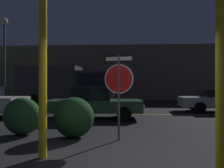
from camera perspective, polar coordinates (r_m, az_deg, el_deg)
name	(u,v)px	position (r m, az deg, el deg)	size (l,w,h in m)	color
ground_plane	(122,163)	(5.06, 2.29, -17.54)	(260.00, 260.00, 0.00)	black
road_center_stripe	(126,114)	(12.70, 3.16, -6.89)	(38.65, 0.12, 0.01)	gold
stop_sign	(119,79)	(6.78, 1.58, 1.07)	(0.87, 0.20, 2.32)	#4C4C51
yellow_pole_left	(43,76)	(5.35, -15.54, 1.68)	(0.17, 0.17, 3.36)	yellow
yellow_pole_right	(220,73)	(4.82, 23.46, 2.39)	(0.16, 0.16, 3.45)	yellow
hedge_bush_1	(22,116)	(7.99, -19.85, -6.93)	(1.13, 0.84, 1.12)	#285B2D
hedge_bush_2	(74,117)	(7.23, -8.72, -7.56)	(1.15, 1.09, 1.15)	#19421E
passing_car_2	(94,103)	(11.17, -4.12, -4.33)	(4.31, 2.11, 1.38)	#335B38
passing_car_3	(223,100)	(14.99, 23.97, -3.40)	(4.79, 2.06, 1.22)	silver
delivery_truck	(69,84)	(18.27, -9.77, 0.07)	(6.96, 2.67, 2.79)	#2D2D33
street_lamp	(4,44)	(20.39, -23.38, 8.37)	(0.52, 0.52, 6.45)	#4C4C51
building_backdrop	(116,73)	(25.40, 0.87, 2.52)	(26.35, 3.24, 5.30)	#6B5B4C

